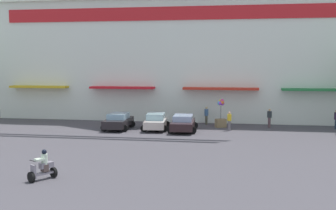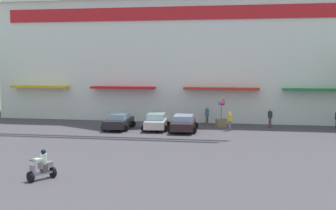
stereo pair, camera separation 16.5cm
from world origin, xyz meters
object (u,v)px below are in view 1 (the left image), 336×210
at_px(parked_car_2, 183,123).
at_px(parked_car_0, 118,121).
at_px(pedestrian_0, 269,117).
at_px(pedestrian_1, 229,120).
at_px(pedestrian_3, 336,118).
at_px(balloon_vendor_cart, 221,115).
at_px(pedestrian_2, 206,114).
at_px(parked_car_1, 156,122).
at_px(scooter_rider_0, 43,167).

bearing_deg(parked_car_2, parked_car_0, 178.98).
relative_size(pedestrian_0, pedestrian_1, 1.04).
xyz_separation_m(pedestrian_3, balloon_vendor_cart, (-9.88, -0.72, 0.20)).
distance_m(pedestrian_2, balloon_vendor_cart, 2.10).
relative_size(parked_car_1, parked_car_2, 0.91).
relative_size(scooter_rider_0, pedestrian_2, 0.91).
xyz_separation_m(parked_car_0, pedestrian_1, (9.43, 0.94, 0.20)).
bearing_deg(parked_car_1, parked_car_2, -8.41).
bearing_deg(pedestrian_1, parked_car_0, -174.30).
distance_m(pedestrian_0, balloon_vendor_cart, 4.28).
relative_size(pedestrian_2, pedestrian_3, 1.00).
distance_m(parked_car_2, scooter_rider_0, 16.93).
relative_size(parked_car_0, pedestrian_2, 2.48).
bearing_deg(pedestrian_3, scooter_rider_0, -131.63).
distance_m(parked_car_1, pedestrian_1, 6.24).
relative_size(parked_car_1, scooter_rider_0, 2.70).
bearing_deg(pedestrian_1, pedestrian_0, 33.99).
bearing_deg(parked_car_1, parked_car_0, -175.48).
bearing_deg(scooter_rider_0, parked_car_2, 73.85).
distance_m(parked_car_0, pedestrian_0, 13.26).
height_order(parked_car_2, pedestrian_0, pedestrian_0).
bearing_deg(parked_car_1, pedestrian_1, 6.31).
xyz_separation_m(pedestrian_0, pedestrian_1, (-3.42, -2.31, -0.03)).
relative_size(pedestrian_0, balloon_vendor_cart, 0.66).
bearing_deg(pedestrian_2, scooter_rider_0, -106.96).
distance_m(pedestrian_1, pedestrian_3, 9.40).
distance_m(parked_car_1, pedestrian_3, 15.59).
height_order(pedestrian_0, pedestrian_1, pedestrian_0).
bearing_deg(parked_car_0, pedestrian_0, 14.19).
distance_m(parked_car_0, balloon_vendor_cart, 9.03).
bearing_deg(parked_car_1, balloon_vendor_cart, 24.27).
bearing_deg(parked_car_1, pedestrian_3, 11.66).
relative_size(pedestrian_3, balloon_vendor_cart, 0.66).
distance_m(parked_car_2, pedestrian_0, 7.96).
bearing_deg(scooter_rider_0, parked_car_0, 93.22).
xyz_separation_m(parked_car_2, pedestrian_1, (3.80, 1.04, 0.21)).
distance_m(parked_car_0, pedestrian_3, 18.81).
bearing_deg(balloon_vendor_cart, pedestrian_0, 7.62).
bearing_deg(parked_car_0, parked_car_1, 4.52).
xyz_separation_m(parked_car_2, pedestrian_0, (7.22, 3.35, 0.25)).
bearing_deg(parked_car_0, pedestrian_3, 10.44).
xyz_separation_m(scooter_rider_0, balloon_vendor_cart, (7.69, 19.05, 0.51)).
distance_m(pedestrian_0, pedestrian_1, 4.13).
relative_size(parked_car_0, pedestrian_3, 2.48).
xyz_separation_m(parked_car_1, scooter_rider_0, (-2.31, -16.62, -0.09)).
bearing_deg(pedestrian_3, parked_car_0, -169.56).
bearing_deg(balloon_vendor_cart, pedestrian_2, 132.21).
xyz_separation_m(pedestrian_2, pedestrian_3, (11.29, -0.83, -0.00)).
distance_m(parked_car_1, parked_car_2, 2.43).
relative_size(parked_car_1, balloon_vendor_cart, 1.62).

